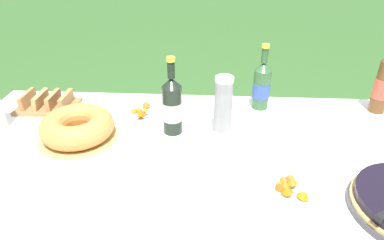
# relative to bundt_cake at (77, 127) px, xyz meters

# --- Properties ---
(garden_table) EXTENTS (1.87, 1.01, 0.71)m
(garden_table) POSITION_rel_bundt_cake_xyz_m (0.45, -0.09, -0.11)
(garden_table) COLOR brown
(garden_table) RESTS_ON ground_plane
(tablecloth) EXTENTS (1.88, 1.02, 0.10)m
(tablecloth) POSITION_rel_bundt_cake_xyz_m (0.45, -0.09, -0.06)
(tablecloth) COLOR white
(tablecloth) RESTS_ON garden_table
(bundt_cake) EXTENTS (0.31, 0.31, 0.10)m
(bundt_cake) POSITION_rel_bundt_cake_xyz_m (0.00, 0.00, 0.00)
(bundt_cake) COLOR tan
(bundt_cake) RESTS_ON tablecloth
(cup_stack) EXTENTS (0.07, 0.07, 0.24)m
(cup_stack) POSITION_rel_bundt_cake_xyz_m (0.56, 0.08, 0.07)
(cup_stack) COLOR white
(cup_stack) RESTS_ON tablecloth
(cider_bottle_green) EXTENTS (0.08, 0.08, 0.30)m
(cider_bottle_green) POSITION_rel_bundt_cake_xyz_m (0.74, 0.31, 0.06)
(cider_bottle_green) COLOR #2D562D
(cider_bottle_green) RESTS_ON tablecloth
(cider_bottle_amber) EXTENTS (0.07, 0.07, 0.35)m
(cider_bottle_amber) POSITION_rel_bundt_cake_xyz_m (1.26, 0.30, 0.09)
(cider_bottle_amber) COLOR brown
(cider_bottle_amber) RESTS_ON tablecloth
(juice_bottle_red) EXTENTS (0.08, 0.08, 0.32)m
(juice_bottle_red) POSITION_rel_bundt_cake_xyz_m (0.37, 0.07, 0.07)
(juice_bottle_red) COLOR black
(juice_bottle_red) RESTS_ON tablecloth
(snack_plate_near) EXTENTS (0.22, 0.22, 0.05)m
(snack_plate_near) POSITION_rel_bundt_cake_xyz_m (0.78, -0.27, -0.04)
(snack_plate_near) COLOR white
(snack_plate_near) RESTS_ON tablecloth
(snack_plate_left) EXTENTS (0.20, 0.20, 0.05)m
(snack_plate_left) POSITION_rel_bundt_cake_xyz_m (0.21, 0.20, -0.04)
(snack_plate_left) COLOR white
(snack_plate_left) RESTS_ON tablecloth
(bread_board) EXTENTS (0.26, 0.18, 0.07)m
(bread_board) POSITION_rel_bundt_cake_xyz_m (-0.23, 0.24, -0.03)
(bread_board) COLOR olive
(bread_board) RESTS_ON tablecloth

